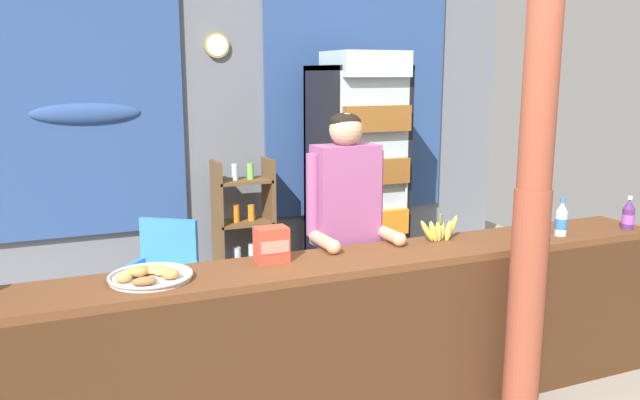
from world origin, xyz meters
The scene contains 14 objects.
ground_plane centered at (0.00, 1.12, 0.00)m, with size 7.31×7.31×0.00m, color gray.
back_wall_curtained centered at (0.02, 2.86, 1.40)m, with size 5.38×0.22×2.71m.
stall_counter centered at (0.01, 0.35, 0.55)m, with size 3.93×0.45×0.90m.
timber_post centered at (0.83, 0.07, 1.22)m, with size 0.21×0.19×2.54m.
drink_fridge centered at (0.93, 2.24, 1.10)m, with size 0.69×0.71×2.02m.
bottle_shelf_rack centered at (0.02, 2.52, 0.60)m, with size 0.48×0.28×1.16m.
plastic_lawn_chair centered at (-0.77, 1.83, 0.49)m, with size 0.61×0.61×0.86m.
shopkeeper centered at (0.13, 0.81, 1.02)m, with size 0.48×0.42×1.63m.
soda_bottle_iced_tea centered at (1.17, 0.45, 0.99)m, with size 0.07×0.07×0.22m.
soda_bottle_grape_soda centered at (1.82, 0.33, 0.99)m, with size 0.07×0.07×0.21m.
soda_bottle_water centered at (1.33, 0.37, 1.00)m, with size 0.07×0.07×0.23m.
snack_box_crackers centered at (-0.42, 0.54, 0.99)m, with size 0.16×0.12×0.18m.
pastry_tray centered at (-1.03, 0.48, 0.93)m, with size 0.39×0.39×0.07m.
banana_bunch centered at (0.60, 0.55, 0.96)m, with size 0.28×0.06×0.16m.
Camera 1 is at (-1.43, -2.44, 1.85)m, focal length 35.93 mm.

